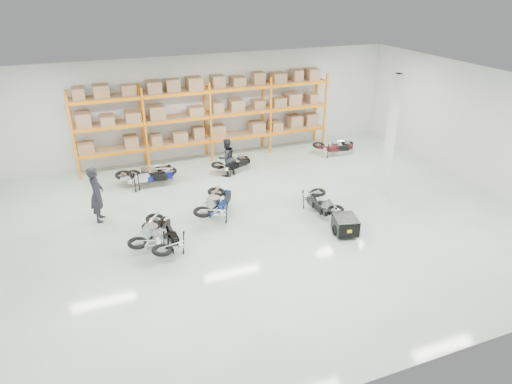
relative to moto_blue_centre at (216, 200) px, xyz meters
name	(u,v)px	position (x,y,z in m)	size (l,w,h in m)	color
room	(264,160)	(1.31, -1.09, 1.68)	(18.00, 18.00, 18.00)	silver
pallet_rack	(208,109)	(1.31, 5.36, 1.68)	(11.28, 0.98, 3.62)	orange
structural_column	(391,136)	(6.51, -0.59, 1.68)	(0.25, 0.25, 4.50)	white
moto_blue_centre	(216,200)	(0.00, 0.00, 0.00)	(0.84, 1.88, 1.15)	#081B53
moto_silver_left	(153,228)	(-2.35, -1.12, -0.03)	(0.79, 1.78, 1.09)	silver
moto_black_far_left	(163,234)	(-2.13, -1.55, -0.04)	(0.78, 1.76, 1.08)	black
moto_touring_right	(321,199)	(3.44, -1.20, -0.06)	(0.75, 1.69, 1.03)	black
trailer	(345,225)	(3.44, -2.80, -0.22)	(0.88, 1.51, 0.61)	black
moto_back_a	(151,172)	(-1.66, 3.32, -0.05)	(0.77, 1.73, 1.05)	navy
moto_back_b	(145,171)	(-1.87, 3.39, 0.02)	(0.86, 1.93, 1.18)	#B3B7BD
moto_back_c	(233,161)	(1.77, 3.43, -0.09)	(0.70, 1.57, 0.96)	black
moto_back_d	(335,144)	(6.80, 3.65, -0.06)	(0.75, 1.68, 1.03)	#450D13
person_left	(97,194)	(-3.79, 1.07, 0.39)	(0.70, 0.46, 1.93)	black
person_back	(226,157)	(1.41, 3.14, 0.22)	(0.77, 0.60, 1.59)	black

